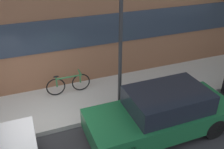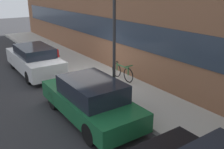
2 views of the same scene
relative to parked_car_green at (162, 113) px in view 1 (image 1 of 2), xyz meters
name	(u,v)px [view 1 (image 1 of 2)]	position (x,y,z in m)	size (l,w,h in m)	color
ground_plane	(44,136)	(-3.19, 1.05, -0.68)	(56.00, 56.00, 0.00)	#2B2B2D
sidewalk_strip	(39,110)	(-3.19, 2.22, -0.61)	(28.00, 2.35, 0.15)	#B2AFA8
parked_car_green	(162,113)	(0.00, 0.00, 0.00)	(4.18, 1.65, 1.37)	#195B33
bicycle	(69,83)	(-2.04, 2.80, -0.16)	(1.54, 0.44, 0.75)	black
lamp_post	(121,31)	(-0.70, 1.42, 2.00)	(0.32, 0.32, 4.04)	#2D2D30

